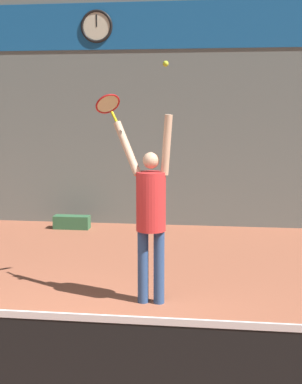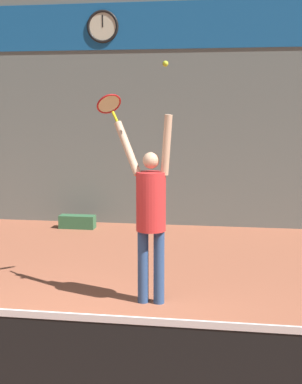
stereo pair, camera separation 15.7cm
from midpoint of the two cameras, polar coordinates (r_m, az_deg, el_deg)
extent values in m
plane|color=#9E563D|center=(5.20, -11.20, -17.68)|extent=(18.00, 18.00, 0.00)
cube|color=slate|center=(10.65, -0.19, 9.90)|extent=(18.00, 0.10, 5.00)
cube|color=#195B9E|center=(10.70, -0.24, 17.32)|extent=(6.71, 0.02, 0.88)
cylinder|color=beige|center=(10.84, -4.74, 17.19)|extent=(0.57, 0.02, 0.57)
torus|color=black|center=(10.84, -4.74, 17.19)|extent=(0.63, 0.06, 0.63)
cube|color=black|center=(10.84, -4.77, 17.72)|extent=(0.02, 0.01, 0.23)
cylinder|color=#2D4C7F|center=(6.45, -0.15, -7.95)|extent=(0.13, 0.13, 0.89)
cylinder|color=#2D4C7F|center=(6.42, 1.56, -8.02)|extent=(0.13, 0.13, 0.89)
cylinder|color=red|center=(6.25, 0.72, -1.02)|extent=(0.35, 0.35, 0.70)
sphere|color=#D8A884|center=(6.19, 0.73, 3.40)|extent=(0.19, 0.19, 0.19)
cylinder|color=#D8A884|center=(6.13, 2.40, 5.03)|extent=(0.18, 0.17, 0.70)
cylinder|color=#D8A884|center=(6.34, -1.81, 4.70)|extent=(0.40, 0.35, 0.64)
cylinder|color=yellow|center=(6.52, -3.14, 7.95)|extent=(0.12, 0.14, 0.15)
torus|color=red|center=(6.68, -3.84, 9.36)|extent=(0.39, 0.38, 0.25)
cylinder|color=beige|center=(6.68, -3.84, 9.36)|extent=(0.33, 0.31, 0.20)
sphere|color=#CCDB2D|center=(6.08, 2.31, 13.52)|extent=(0.07, 0.07, 0.07)
cube|color=#33663F|center=(10.53, -7.44, -3.17)|extent=(0.70, 0.25, 0.25)
camera|label=1|loc=(0.08, -89.28, 0.11)|focal=50.00mm
camera|label=2|loc=(0.08, 90.72, -0.11)|focal=50.00mm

